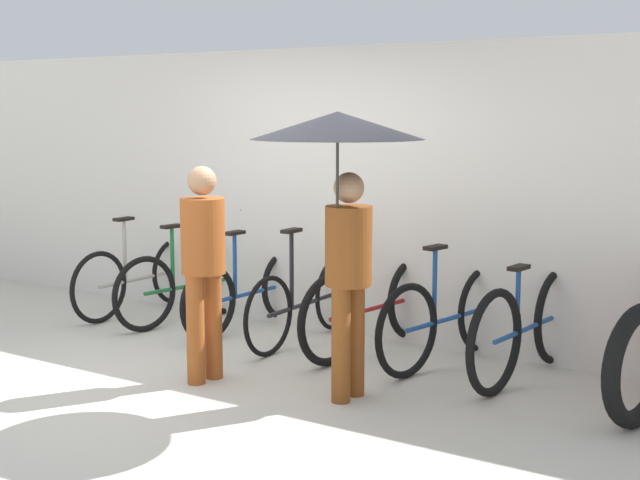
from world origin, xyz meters
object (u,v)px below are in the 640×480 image
at_px(parked_bicycle_2, 250,291).
at_px(parked_bicycle_6, 528,326).
at_px(parked_bicycle_4, 375,306).
at_px(parked_bicycle_3, 305,300).
at_px(parked_bicycle_5, 448,317).
at_px(parked_bicycle_1, 188,284).
at_px(parked_bicycle_0, 140,276).
at_px(pedestrian_center, 341,167).
at_px(pedestrian_leading, 203,258).

distance_m(parked_bicycle_2, parked_bicycle_6, 2.62).
distance_m(parked_bicycle_4, parked_bicycle_6, 1.31).
bearing_deg(parked_bicycle_6, parked_bicycle_2, 94.39).
bearing_deg(parked_bicycle_4, parked_bicycle_3, 104.07).
bearing_deg(parked_bicycle_2, parked_bicycle_4, -86.98).
bearing_deg(parked_bicycle_5, parked_bicycle_4, 99.89).
bearing_deg(parked_bicycle_4, parked_bicycle_1, 100.61).
distance_m(parked_bicycle_3, parked_bicycle_5, 1.31).
xyz_separation_m(parked_bicycle_1, parked_bicycle_5, (2.62, 0.05, 0.01)).
height_order(parked_bicycle_0, parked_bicycle_5, parked_bicycle_0).
relative_size(parked_bicycle_3, pedestrian_center, 0.87).
relative_size(parked_bicycle_3, parked_bicycle_6, 0.95).
xyz_separation_m(parked_bicycle_6, pedestrian_center, (-0.87, -1.22, 1.21)).
bearing_deg(parked_bicycle_2, pedestrian_center, -122.15).
relative_size(parked_bicycle_4, pedestrian_center, 0.92).
bearing_deg(parked_bicycle_6, pedestrian_center, 150.19).
distance_m(parked_bicycle_2, parked_bicycle_5, 1.96).
xyz_separation_m(parked_bicycle_2, parked_bicycle_4, (1.31, -0.02, 0.02)).
distance_m(parked_bicycle_1, parked_bicycle_6, 3.27).
relative_size(parked_bicycle_1, pedestrian_center, 0.84).
bearing_deg(parked_bicycle_6, pedestrian_leading, 130.18).
bearing_deg(parked_bicycle_1, pedestrian_leading, -125.47).
distance_m(parked_bicycle_1, parked_bicycle_4, 1.96).
bearing_deg(parked_bicycle_3, parked_bicycle_5, -88.71).
bearing_deg(parked_bicycle_6, parked_bicycle_5, 93.41).
bearing_deg(parked_bicycle_5, parked_bicycle_6, -81.68).
xyz_separation_m(parked_bicycle_4, pedestrian_leading, (-0.64, -1.38, 0.54)).
distance_m(parked_bicycle_5, parked_bicycle_6, 0.65).
relative_size(parked_bicycle_5, parked_bicycle_6, 0.96).
xyz_separation_m(parked_bicycle_2, parked_bicycle_3, (0.65, -0.08, 0.01)).
relative_size(parked_bicycle_1, pedestrian_leading, 1.05).
bearing_deg(parked_bicycle_6, parked_bicycle_4, 94.20).
distance_m(parked_bicycle_0, parked_bicycle_1, 0.66).
xyz_separation_m(parked_bicycle_2, parked_bicycle_5, (1.96, -0.03, 0.02)).
distance_m(parked_bicycle_1, pedestrian_leading, 1.95).
bearing_deg(parked_bicycle_1, parked_bicycle_0, 96.25).
bearing_deg(parked_bicycle_1, parked_bicycle_6, -79.99).
bearing_deg(pedestrian_center, pedestrian_leading, 8.10).
xyz_separation_m(parked_bicycle_0, pedestrian_leading, (1.97, -1.36, 0.55)).
height_order(parked_bicycle_0, parked_bicycle_6, parked_bicycle_6).
relative_size(parked_bicycle_1, parked_bicycle_3, 0.97).
relative_size(parked_bicycle_0, parked_bicycle_2, 1.01).
relative_size(parked_bicycle_1, parked_bicycle_2, 0.97).
bearing_deg(parked_bicycle_4, pedestrian_leading, 163.90).
height_order(parked_bicycle_2, pedestrian_center, pedestrian_center).
bearing_deg(parked_bicycle_4, parked_bicycle_5, -81.66).
distance_m(parked_bicycle_3, pedestrian_center, 2.04).
bearing_deg(parked_bicycle_4, parked_bicycle_6, -82.45).
height_order(parked_bicycle_1, pedestrian_center, pedestrian_center).
distance_m(parked_bicycle_5, pedestrian_center, 1.76).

